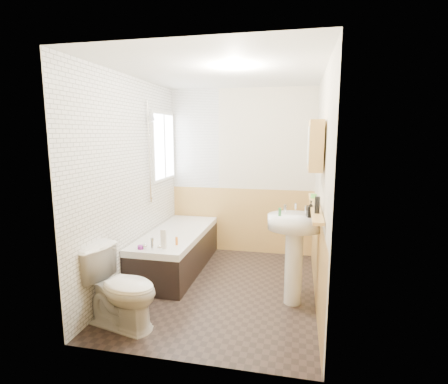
{
  "coord_description": "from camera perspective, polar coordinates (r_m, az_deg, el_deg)",
  "views": [
    {
      "loc": [
        0.86,
        -3.84,
        1.84
      ],
      "look_at": [
        0.0,
        0.15,
        1.15
      ],
      "focal_mm": 28.0,
      "sensor_mm": 36.0,
      "label": 1
    }
  ],
  "objects": [
    {
      "name": "black_jar",
      "position": [
        4.16,
        14.45,
        -0.64
      ],
      "size": [
        0.08,
        0.08,
        0.05
      ],
      "primitive_type": "cylinder",
      "rotation": [
        0.0,
        0.0,
        -0.16
      ],
      "color": "#59C647",
      "rests_on": "pine_shelf"
    },
    {
      "name": "blue_gel",
      "position": [
        4.09,
        -9.84,
        -7.58
      ],
      "size": [
        0.06,
        0.05,
        0.22
      ],
      "primitive_type": "cube",
      "rotation": [
        0.0,
        0.0,
        0.11
      ],
      "color": "silver",
      "rests_on": "bathtub"
    },
    {
      "name": "clear_bottle",
      "position": [
        3.69,
        9.09,
        -3.22
      ],
      "size": [
        0.04,
        0.04,
        0.09
      ],
      "primitive_type": "cylinder",
      "rotation": [
        0.0,
        0.0,
        0.25
      ],
      "color": "#388447",
      "rests_on": "sink"
    },
    {
      "name": "sink",
      "position": [
        3.83,
        11.41,
        -7.85
      ],
      "size": [
        0.58,
        0.47,
        1.11
      ],
      "rotation": [
        0.0,
        0.0,
        -0.26
      ],
      "color": "white",
      "rests_on": "floor"
    },
    {
      "name": "floor",
      "position": [
        4.35,
        -0.43,
        -15.46
      ],
      "size": [
        2.8,
        2.8,
        0.0
      ],
      "primitive_type": "plane",
      "color": "black",
      "rests_on": "ground"
    },
    {
      "name": "orange_bottle",
      "position": [
        4.21,
        -7.75,
        -7.94
      ],
      "size": [
        0.03,
        0.03,
        0.1
      ],
      "primitive_type": "cylinder",
      "rotation": [
        0.0,
        0.0,
        -0.0
      ],
      "color": "orange",
      "rests_on": "bathtub"
    },
    {
      "name": "wall_right",
      "position": [
        3.9,
        15.69,
        0.52
      ],
      "size": [
        0.02,
        2.8,
        2.5
      ],
      "primitive_type": "cube",
      "color": "beige",
      "rests_on": "ground"
    },
    {
      "name": "pine_shelf",
      "position": [
        3.77,
        14.65,
        -2.29
      ],
      "size": [
        0.1,
        1.5,
        0.03
      ],
      "primitive_type": "cube",
      "color": "#DCAB5A",
      "rests_on": "wall_right"
    },
    {
      "name": "window",
      "position": [
        5.17,
        -9.77,
        7.33
      ],
      "size": [
        0.03,
        0.79,
        0.99
      ],
      "color": "white",
      "rests_on": "wall_left"
    },
    {
      "name": "wall_back",
      "position": [
        5.36,
        2.85,
        3.24
      ],
      "size": [
        2.2,
        0.02,
        2.5
      ],
      "primitive_type": "cube",
      "color": "beige",
      "rests_on": "ground"
    },
    {
      "name": "toilet",
      "position": [
        3.58,
        -16.54,
        -14.81
      ],
      "size": [
        0.86,
        0.61,
        0.77
      ],
      "primitive_type": "imported",
      "rotation": [
        0.0,
        0.0,
        1.33
      ],
      "color": "white",
      "rests_on": "floor"
    },
    {
      "name": "wainscot_back",
      "position": [
        5.47,
        2.75,
        -4.62
      ],
      "size": [
        2.2,
        0.01,
        1.0
      ],
      "primitive_type": "cube",
      "color": "#DCAB5A",
      "rests_on": "wall_back"
    },
    {
      "name": "wainscot_right",
      "position": [
        4.07,
        14.9,
        -9.94
      ],
      "size": [
        0.01,
        2.8,
        1.0
      ],
      "primitive_type": "cube",
      "color": "#DCAB5A",
      "rests_on": "wall_right"
    },
    {
      "name": "wall_front",
      "position": [
        2.65,
        -7.16,
        -3.33
      ],
      "size": [
        2.2,
        0.02,
        2.5
      ],
      "primitive_type": "cube",
      "color": "beige",
      "rests_on": "ground"
    },
    {
      "name": "soap_bottle",
      "position": [
        3.7,
        13.96,
        -3.4
      ],
      "size": [
        0.11,
        0.18,
        0.08
      ],
      "primitive_type": "imported",
      "rotation": [
        0.0,
        0.0,
        0.23
      ],
      "color": "black",
      "rests_on": "sink"
    },
    {
      "name": "wall_left",
      "position": [
        4.36,
        -14.85,
        1.49
      ],
      "size": [
        0.02,
        2.8,
        2.5
      ],
      "primitive_type": "cube",
      "color": "beige",
      "rests_on": "ground"
    },
    {
      "name": "green_bottle",
      "position": [
        3.43,
        14.94,
        -1.45
      ],
      "size": [
        0.05,
        0.05,
        0.21
      ],
      "primitive_type": "cone",
      "rotation": [
        0.0,
        0.0,
        -0.15
      ],
      "color": "silver",
      "rests_on": "pine_shelf"
    },
    {
      "name": "tile_return_back",
      "position": [
        5.47,
        -4.75,
        8.6
      ],
      "size": [
        0.75,
        0.01,
        1.5
      ],
      "primitive_type": "cube",
      "color": "white",
      "rests_on": "wall_back"
    },
    {
      "name": "tile_cladding_left",
      "position": [
        4.35,
        -14.59,
        1.48
      ],
      "size": [
        0.01,
        2.8,
        2.5
      ],
      "primitive_type": "cube",
      "color": "white",
      "rests_on": "wall_left"
    },
    {
      "name": "wainscot_front",
      "position": [
        2.92,
        -6.7,
        -17.71
      ],
      "size": [
        2.2,
        0.01,
        1.0
      ],
      "primitive_type": "cube",
      "color": "#DCAB5A",
      "rests_on": "wall_front"
    },
    {
      "name": "shower_riser",
      "position": [
        4.65,
        -12.05,
        7.62
      ],
      "size": [
        0.11,
        0.09,
        1.31
      ],
      "color": "silver",
      "rests_on": "wall_left"
    },
    {
      "name": "ceiling",
      "position": [
        3.99,
        -0.48,
        19.1
      ],
      "size": [
        2.8,
        2.8,
        0.0
      ],
      "primitive_type": "plane",
      "rotation": [
        3.14,
        0.0,
        0.0
      ],
      "color": "white",
      "rests_on": "ground"
    },
    {
      "name": "bathtub",
      "position": [
        4.86,
        -7.71,
        -9.25
      ],
      "size": [
        0.7,
        1.78,
        0.67
      ],
      "color": "black",
      "rests_on": "floor"
    },
    {
      "name": "foam_can",
      "position": [
        3.37,
        14.97,
        -2.05
      ],
      "size": [
        0.06,
        0.06,
        0.16
      ],
      "primitive_type": "cylinder",
      "rotation": [
        0.0,
        0.0,
        0.19
      ],
      "color": "black",
      "rests_on": "pine_shelf"
    },
    {
      "name": "cream_jar",
      "position": [
        4.15,
        -13.47,
        -8.76
      ],
      "size": [
        0.08,
        0.08,
        0.04
      ],
      "primitive_type": "cylinder",
      "rotation": [
        0.0,
        0.0,
        0.21
      ],
      "color": "purple",
      "rests_on": "bathtub"
    },
    {
      "name": "medicine_cabinet",
      "position": [
        3.63,
        14.67,
        7.36
      ],
      "size": [
        0.14,
        0.55,
        0.49
      ],
      "color": "#DCAB5A",
      "rests_on": "wall_right"
    }
  ]
}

